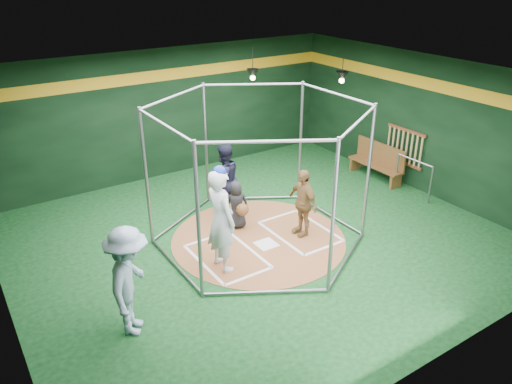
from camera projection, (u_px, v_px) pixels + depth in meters
room_shell at (258, 165)px, 10.19m from camera, size 10.10×9.10×3.53m
clay_disc at (259, 239)px, 10.93m from camera, size 3.80×3.80×0.01m
home_plate at (266, 244)px, 10.69m from camera, size 0.43×0.43×0.01m
batter_box_left at (227, 256)px, 10.26m from camera, size 1.17×1.77×0.01m
batter_box_right at (300, 231)px, 11.21m from camera, size 1.17×1.77×0.01m
batting_cage at (259, 176)px, 10.29m from camera, size 4.05×4.67×3.00m
bat_rack at (404, 147)px, 13.24m from camera, size 0.07×1.25×0.98m
pendant_lamp_near at (253, 73)px, 13.59m from camera, size 0.34×0.34×0.90m
pendant_lamp_far at (342, 76)px, 13.28m from camera, size 0.34×0.34×0.90m
batter_figure at (221, 219)px, 9.48m from camera, size 0.54×0.79×2.16m
visitor_leopard at (303, 202)px, 10.82m from camera, size 0.39×0.90×1.53m
catcher_figure at (237, 205)px, 11.16m from camera, size 0.64×0.66×1.12m
umpire at (224, 180)px, 11.66m from camera, size 0.96×0.81×1.74m
bystander_blue at (130, 282)px, 7.86m from camera, size 1.26×1.41×1.90m
dugout_bench at (378, 161)px, 13.77m from camera, size 0.40×1.73×1.01m
steel_railing at (414, 172)px, 12.68m from camera, size 0.05×1.15×0.99m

